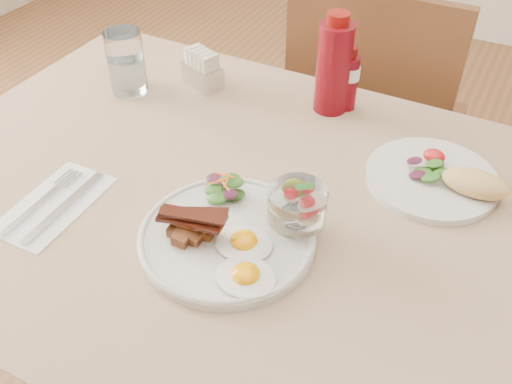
{
  "coord_description": "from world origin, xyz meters",
  "views": [
    {
      "loc": [
        0.33,
        -0.65,
        1.4
      ],
      "look_at": [
        0.01,
        -0.05,
        0.82
      ],
      "focal_mm": 40.0,
      "sensor_mm": 36.0,
      "label": 1
    }
  ],
  "objects_px": {
    "hot_sauce_bottle": "(350,80)",
    "water_glass": "(127,66)",
    "sugar_caddy": "(202,71)",
    "chair_far": "(372,122)",
    "main_plate": "(227,238)",
    "fruit_cup": "(297,205)",
    "second_plate": "(442,179)",
    "ketchup_bottle": "(334,66)",
    "table": "(262,239)"
  },
  "relations": [
    {
      "from": "ketchup_bottle",
      "to": "hot_sauce_bottle",
      "type": "relative_size",
      "value": 1.53
    },
    {
      "from": "second_plate",
      "to": "ketchup_bottle",
      "type": "relative_size",
      "value": 1.2
    },
    {
      "from": "chair_far",
      "to": "fruit_cup",
      "type": "distance_m",
      "value": 0.77
    },
    {
      "from": "water_glass",
      "to": "table",
      "type": "bearing_deg",
      "value": -24.78
    },
    {
      "from": "chair_far",
      "to": "hot_sauce_bottle",
      "type": "distance_m",
      "value": 0.43
    },
    {
      "from": "table",
      "to": "hot_sauce_bottle",
      "type": "xyz_separation_m",
      "value": [
        0.02,
        0.35,
        0.15
      ]
    },
    {
      "from": "main_plate",
      "to": "second_plate",
      "type": "distance_m",
      "value": 0.4
    },
    {
      "from": "chair_far",
      "to": "water_glass",
      "type": "bearing_deg",
      "value": -132.62
    },
    {
      "from": "table",
      "to": "water_glass",
      "type": "relative_size",
      "value": 9.8
    },
    {
      "from": "fruit_cup",
      "to": "water_glass",
      "type": "distance_m",
      "value": 0.57
    },
    {
      "from": "table",
      "to": "main_plate",
      "type": "height_order",
      "value": "main_plate"
    },
    {
      "from": "fruit_cup",
      "to": "second_plate",
      "type": "xyz_separation_m",
      "value": [
        0.17,
        0.24,
        -0.05
      ]
    },
    {
      "from": "second_plate",
      "to": "chair_far",
      "type": "bearing_deg",
      "value": 118.46
    },
    {
      "from": "table",
      "to": "ketchup_bottle",
      "type": "distance_m",
      "value": 0.38
    },
    {
      "from": "hot_sauce_bottle",
      "to": "water_glass",
      "type": "distance_m",
      "value": 0.47
    },
    {
      "from": "hot_sauce_bottle",
      "to": "water_glass",
      "type": "relative_size",
      "value": 1.01
    },
    {
      "from": "hot_sauce_bottle",
      "to": "chair_far",
      "type": "bearing_deg",
      "value": 93.46
    },
    {
      "from": "chair_far",
      "to": "water_glass",
      "type": "height_order",
      "value": "chair_far"
    },
    {
      "from": "second_plate",
      "to": "water_glass",
      "type": "bearing_deg",
      "value": 179.16
    },
    {
      "from": "fruit_cup",
      "to": "sugar_caddy",
      "type": "distance_m",
      "value": 0.51
    },
    {
      "from": "chair_far",
      "to": "main_plate",
      "type": "height_order",
      "value": "chair_far"
    },
    {
      "from": "fruit_cup",
      "to": "ketchup_bottle",
      "type": "xyz_separation_m",
      "value": [
        -0.1,
        0.38,
        0.03
      ]
    },
    {
      "from": "table",
      "to": "sugar_caddy",
      "type": "xyz_separation_m",
      "value": [
        -0.3,
        0.29,
        0.13
      ]
    },
    {
      "from": "main_plate",
      "to": "ketchup_bottle",
      "type": "relative_size",
      "value": 1.34
    },
    {
      "from": "second_plate",
      "to": "water_glass",
      "type": "height_order",
      "value": "water_glass"
    },
    {
      "from": "table",
      "to": "main_plate",
      "type": "relative_size",
      "value": 4.75
    },
    {
      "from": "fruit_cup",
      "to": "second_plate",
      "type": "bearing_deg",
      "value": 53.65
    },
    {
      "from": "chair_far",
      "to": "hot_sauce_bottle",
      "type": "bearing_deg",
      "value": -86.54
    },
    {
      "from": "main_plate",
      "to": "hot_sauce_bottle",
      "type": "xyz_separation_m",
      "value": [
        0.03,
        0.46,
        0.06
      ]
    },
    {
      "from": "hot_sauce_bottle",
      "to": "sugar_caddy",
      "type": "height_order",
      "value": "hot_sauce_bottle"
    },
    {
      "from": "hot_sauce_bottle",
      "to": "sugar_caddy",
      "type": "relative_size",
      "value": 1.33
    },
    {
      "from": "fruit_cup",
      "to": "sugar_caddy",
      "type": "bearing_deg",
      "value": 138.54
    },
    {
      "from": "second_plate",
      "to": "sugar_caddy",
      "type": "distance_m",
      "value": 0.56
    },
    {
      "from": "hot_sauce_bottle",
      "to": "second_plate",
      "type": "bearing_deg",
      "value": -34.29
    },
    {
      "from": "second_plate",
      "to": "water_glass",
      "type": "relative_size",
      "value": 1.85
    },
    {
      "from": "ketchup_bottle",
      "to": "main_plate",
      "type": "bearing_deg",
      "value": -89.44
    },
    {
      "from": "chair_far",
      "to": "main_plate",
      "type": "distance_m",
      "value": 0.81
    },
    {
      "from": "chair_far",
      "to": "second_plate",
      "type": "height_order",
      "value": "chair_far"
    },
    {
      "from": "main_plate",
      "to": "sugar_caddy",
      "type": "height_order",
      "value": "sugar_caddy"
    },
    {
      "from": "main_plate",
      "to": "water_glass",
      "type": "relative_size",
      "value": 2.06
    },
    {
      "from": "chair_far",
      "to": "fruit_cup",
      "type": "bearing_deg",
      "value": -83.23
    },
    {
      "from": "fruit_cup",
      "to": "second_plate",
      "type": "relative_size",
      "value": 0.38
    },
    {
      "from": "table",
      "to": "fruit_cup",
      "type": "relative_size",
      "value": 14.1
    },
    {
      "from": "table",
      "to": "chair_far",
      "type": "height_order",
      "value": "chair_far"
    },
    {
      "from": "main_plate",
      "to": "water_glass",
      "type": "bearing_deg",
      "value": 144.07
    },
    {
      "from": "chair_far",
      "to": "ketchup_bottle",
      "type": "distance_m",
      "value": 0.46
    },
    {
      "from": "table",
      "to": "sugar_caddy",
      "type": "relative_size",
      "value": 12.9
    },
    {
      "from": "table",
      "to": "second_plate",
      "type": "bearing_deg",
      "value": 36.07
    },
    {
      "from": "fruit_cup",
      "to": "hot_sauce_bottle",
      "type": "bearing_deg",
      "value": 99.35
    },
    {
      "from": "table",
      "to": "chair_far",
      "type": "bearing_deg",
      "value": 90.0
    }
  ]
}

